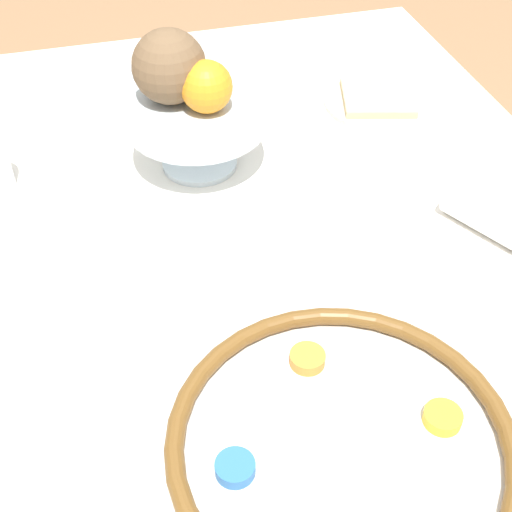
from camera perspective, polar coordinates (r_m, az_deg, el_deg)
dining_table at (r=1.23m, az=0.92°, el=-13.52°), size 1.36×0.97×0.77m
seder_plate at (r=0.74m, az=6.88°, el=-14.63°), size 0.35×0.35×0.03m
fruit_stand at (r=1.06m, az=-4.74°, el=10.71°), size 0.20×0.20×0.10m
orange_fruit at (r=1.02m, az=-3.99°, el=13.36°), size 0.07×0.07×0.07m
coconut at (r=1.04m, az=-6.97°, el=14.82°), size 0.11×0.11×0.11m
bread_plate at (r=1.26m, az=9.67°, el=12.15°), size 0.18×0.18×0.02m
napkin_roll at (r=1.00m, az=19.44°, el=2.22°), size 0.18×0.13×0.05m
cup_mid at (r=1.21m, az=-8.83°, el=12.60°), size 0.07×0.07×0.08m
fork_left at (r=0.75m, az=-14.88°, el=-16.76°), size 0.06×0.17×0.01m
fork_right at (r=0.77m, az=-15.05°, el=-14.88°), size 0.05×0.17×0.01m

